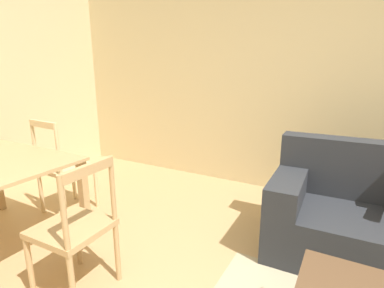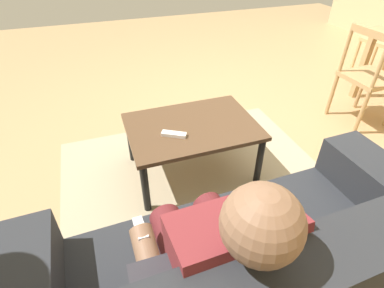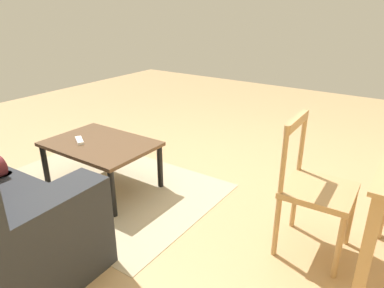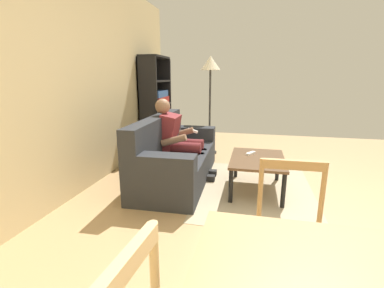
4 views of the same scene
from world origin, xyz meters
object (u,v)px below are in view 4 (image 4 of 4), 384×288
person_lounging (177,138)px  bookshelf (156,112)px  couch (173,157)px  floor_lamp (210,72)px  coffee_table (257,162)px  dining_chair_facing_couch (291,239)px  tv_remote (251,153)px

person_lounging → bookshelf: bearing=31.0°
couch → bookshelf: bearing=28.1°
floor_lamp → coffee_table: bearing=-151.7°
bookshelf → floor_lamp: size_ratio=1.01×
bookshelf → dining_chair_facing_couch: 4.07m
coffee_table → tv_remote: bearing=28.7°
bookshelf → floor_lamp: 1.32m
couch → bookshelf: (1.53, 0.81, 0.42)m
couch → coffee_table: (-0.15, -1.14, 0.05)m
bookshelf → person_lounging: bearing=-149.0°
couch → tv_remote: bearing=-89.2°
dining_chair_facing_couch → floor_lamp: (3.39, 1.06, 1.04)m
tv_remote → floor_lamp: size_ratio=0.10×
couch → person_lounging: bearing=-8.5°
person_lounging → floor_lamp: bearing=-10.5°
dining_chair_facing_couch → floor_lamp: floor_lamp is taller
couch → floor_lamp: (1.47, -0.27, 1.17)m
bookshelf → floor_lamp: (-0.06, -1.08, 0.75)m
tv_remote → dining_chair_facing_couch: bearing=129.1°
person_lounging → dining_chair_facing_couch: (-2.06, -1.30, -0.12)m
dining_chair_facing_couch → couch: bearing=34.5°
floor_lamp → bookshelf: bearing=86.7°
tv_remote → floor_lamp: floor_lamp is taller
couch → tv_remote: (0.01, -1.05, 0.12)m
coffee_table → dining_chair_facing_couch: dining_chair_facing_couch is taller
tv_remote → dining_chair_facing_couch: 1.96m
tv_remote → bookshelf: size_ratio=0.09×
coffee_table → person_lounging: bearing=75.6°
person_lounging → coffee_table: size_ratio=1.21×
tv_remote → bookshelf: 2.42m
couch → dining_chair_facing_couch: size_ratio=2.17×
coffee_table → tv_remote: 0.20m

